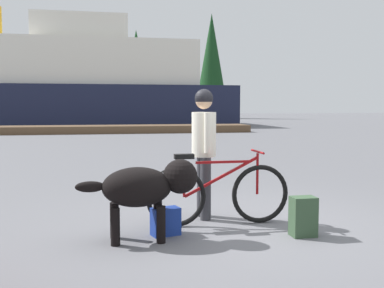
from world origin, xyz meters
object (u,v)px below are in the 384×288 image
Objects in this scene: dog at (146,187)px; handbag_pannier at (166,221)px; backpack at (303,216)px; bicycle at (218,193)px; ferry_boat at (45,85)px; person_cyclist at (204,141)px.

dog reaches higher than handbag_pannier.
backpack is (1.77, -0.20, -0.37)m from dog.
bicycle is at bearing 26.51° from dog.
backpack is at bearing -12.77° from handbag_pannier.
dog is 1.82m from backpack.
bicycle is 30.29m from ferry_boat.
person_cyclist is at bearing 131.26° from backpack.
ferry_boat is (-4.43, 30.16, 2.38)m from dog.
backpack is (0.83, -0.67, -0.17)m from bicycle.
person_cyclist is 29.84m from ferry_boat.
bicycle is 1.06m from dog.
person_cyclist is 1.28m from dog.
ferry_boat is at bearing 98.36° from dog.
handbag_pannier is at bearing 167.23° from backpack.
bicycle is at bearing -76.71° from person_cyclist.
person_cyclist is at bearing 45.37° from dog.
handbag_pannier is at bearing -130.81° from person_cyclist.
bicycle is 1.07× the size of person_cyclist.
bicycle is 5.70× the size of handbag_pannier.
person_cyclist is at bearing -79.79° from ferry_boat.
ferry_boat is at bearing 98.84° from handbag_pannier.
bicycle is 4.01× the size of backpack.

